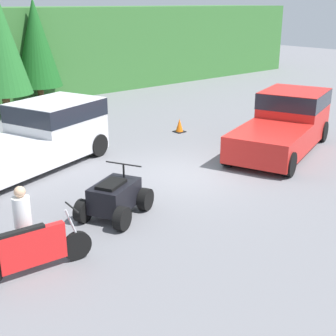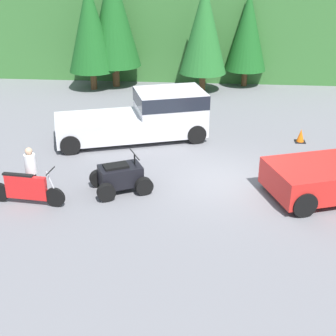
{
  "view_description": "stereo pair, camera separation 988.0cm",
  "coord_description": "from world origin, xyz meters",
  "px_view_note": "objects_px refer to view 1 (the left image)",
  "views": [
    {
      "loc": [
        -9.21,
        -9.84,
        5.01
      ],
      "look_at": [
        -1.78,
        -1.18,
        0.95
      ],
      "focal_mm": 50.0,
      "sensor_mm": 36.0,
      "label": 1
    },
    {
      "loc": [
        -0.61,
        -14.28,
        7.02
      ],
      "look_at": [
        -1.78,
        -1.18,
        0.95
      ],
      "focal_mm": 50.0,
      "sensor_mm": 36.0,
      "label": 2
    }
  ],
  "objects_px": {
    "pickup_truck_second": "(36,135)",
    "quad_atv": "(115,198)",
    "pickup_truck_red": "(286,121)",
    "traffic_cone": "(179,126)",
    "dirt_bike": "(33,250)",
    "rider_person": "(23,223)"
  },
  "relations": [
    {
      "from": "pickup_truck_red",
      "to": "quad_atv",
      "type": "relative_size",
      "value": 2.66
    },
    {
      "from": "dirt_bike",
      "to": "quad_atv",
      "type": "distance_m",
      "value": 2.91
    },
    {
      "from": "pickup_truck_red",
      "to": "quad_atv",
      "type": "height_order",
      "value": "pickup_truck_red"
    },
    {
      "from": "quad_atv",
      "to": "dirt_bike",
      "type": "bearing_deg",
      "value": 177.27
    },
    {
      "from": "dirt_bike",
      "to": "rider_person",
      "type": "bearing_deg",
      "value": 90.4
    },
    {
      "from": "pickup_truck_red",
      "to": "dirt_bike",
      "type": "height_order",
      "value": "pickup_truck_red"
    },
    {
      "from": "pickup_truck_second",
      "to": "rider_person",
      "type": "xyz_separation_m",
      "value": [
        -2.9,
        -5.42,
        -0.11
      ]
    },
    {
      "from": "pickup_truck_red",
      "to": "quad_atv",
      "type": "bearing_deg",
      "value": 165.95
    },
    {
      "from": "dirt_bike",
      "to": "rider_person",
      "type": "xyz_separation_m",
      "value": [
        0.04,
        0.45,
        0.41
      ]
    },
    {
      "from": "rider_person",
      "to": "dirt_bike",
      "type": "bearing_deg",
      "value": -87.89
    },
    {
      "from": "dirt_bike",
      "to": "rider_person",
      "type": "height_order",
      "value": "rider_person"
    },
    {
      "from": "pickup_truck_red",
      "to": "rider_person",
      "type": "relative_size",
      "value": 3.45
    },
    {
      "from": "rider_person",
      "to": "traffic_cone",
      "type": "relative_size",
      "value": 3.05
    },
    {
      "from": "pickup_truck_second",
      "to": "traffic_cone",
      "type": "xyz_separation_m",
      "value": [
        6.25,
        0.13,
        -0.77
      ]
    },
    {
      "from": "pickup_truck_second",
      "to": "traffic_cone",
      "type": "bearing_deg",
      "value": -17.08
    },
    {
      "from": "pickup_truck_red",
      "to": "pickup_truck_second",
      "type": "relative_size",
      "value": 0.91
    },
    {
      "from": "dirt_bike",
      "to": "traffic_cone",
      "type": "xyz_separation_m",
      "value": [
        9.18,
        6.0,
        -0.25
      ]
    },
    {
      "from": "pickup_truck_red",
      "to": "traffic_cone",
      "type": "relative_size",
      "value": 10.54
    },
    {
      "from": "pickup_truck_second",
      "to": "quad_atv",
      "type": "xyz_separation_m",
      "value": [
        -0.26,
        -4.72,
        -0.55
      ]
    },
    {
      "from": "pickup_truck_second",
      "to": "dirt_bike",
      "type": "height_order",
      "value": "pickup_truck_second"
    },
    {
      "from": "dirt_bike",
      "to": "traffic_cone",
      "type": "relative_size",
      "value": 4.4
    },
    {
      "from": "pickup_truck_second",
      "to": "quad_atv",
      "type": "distance_m",
      "value": 4.76
    }
  ]
}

